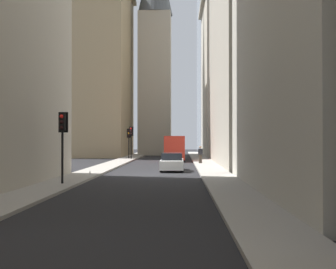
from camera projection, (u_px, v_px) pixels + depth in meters
The scene contains 14 objects.
ground_plane at pixel (152, 174), 28.08m from camera, with size 135.00×135.00×0.00m, color black.
sidewalk_right at pixel (89, 173), 28.23m from camera, with size 90.00×2.20×0.14m, color gray.
sidewalk_left at pixel (215, 173), 27.93m from camera, with size 90.00×2.20×0.14m, color gray.
building_left_far at pixel (237, 67), 59.78m from camera, with size 14.61×10.50×26.82m.
building_left_midfar at pixel (268, 26), 38.38m from camera, with size 19.54×10.00×27.01m.
building_right_far at pixel (94, 62), 57.52m from camera, with size 13.34×10.50×27.61m.
church_spire at pixel (155, 39), 62.50m from camera, with size 5.53×5.53×35.21m.
delivery_truck at pixel (175, 148), 45.09m from camera, with size 6.46×2.25×2.84m.
sedan_white at pixel (172, 162), 30.97m from camera, with size 4.30×1.78×1.42m.
traffic_light_foreground at pixel (62, 131), 21.01m from camera, with size 0.43×0.52×3.82m.
traffic_light_midblock at pixel (129, 137), 48.21m from camera, with size 0.43×0.52×3.63m.
traffic_light_far_junction at pixel (131, 135), 46.95m from camera, with size 0.43×0.52×3.86m.
pedestrian at pixel (200, 154), 38.72m from camera, with size 0.26×0.44×1.69m.
discarded_bottle at pixel (90, 173), 26.22m from camera, with size 0.07×0.07×0.27m.
Camera 1 is at (-28.06, -2.09, 2.50)m, focal length 42.11 mm.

